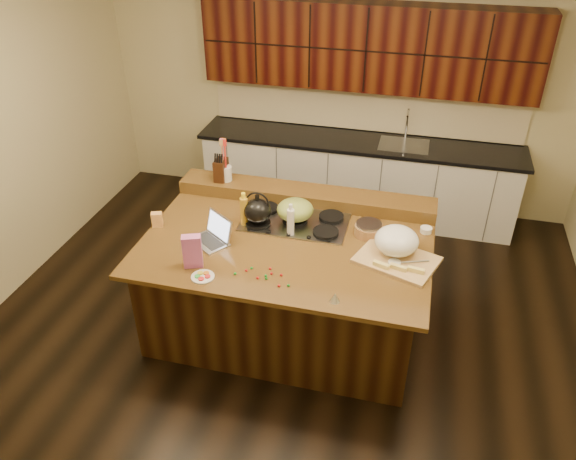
# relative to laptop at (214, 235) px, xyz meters

# --- Properties ---
(room) EXTENTS (5.52, 5.02, 2.72)m
(room) POSITION_rel_laptop_xyz_m (0.59, 0.14, 0.37)
(room) COLOR black
(room) RESTS_ON ground
(island) EXTENTS (2.40, 1.60, 0.92)m
(island) POSITION_rel_laptop_xyz_m (0.59, 0.14, -0.52)
(island) COLOR black
(island) RESTS_ON ground
(back_ledge) EXTENTS (2.40, 0.30, 0.12)m
(back_ledge) POSITION_rel_laptop_xyz_m (0.59, 0.84, 0.00)
(back_ledge) COLOR black
(back_ledge) RESTS_ON island
(cooktop) EXTENTS (0.92, 0.52, 0.05)m
(cooktop) POSITION_rel_laptop_xyz_m (0.59, 0.44, -0.04)
(cooktop) COLOR gray
(cooktop) RESTS_ON island
(back_counter) EXTENTS (3.70, 0.66, 2.40)m
(back_counter) POSITION_rel_laptop_xyz_m (0.89, 2.36, 0.00)
(back_counter) COLOR silver
(back_counter) RESTS_ON ground
(kettle) EXTENTS (0.25, 0.25, 0.22)m
(kettle) POSITION_rel_laptop_xyz_m (0.29, 0.31, 0.09)
(kettle) COLOR black
(kettle) RESTS_ON cooktop
(green_bowl) EXTENTS (0.34, 0.34, 0.18)m
(green_bowl) POSITION_rel_laptop_xyz_m (0.59, 0.44, 0.07)
(green_bowl) COLOR olive
(green_bowl) RESTS_ON cooktop
(laptop) EXTENTS (0.40, 0.39, 0.22)m
(laptop) POSITION_rel_laptop_xyz_m (0.00, 0.00, 0.00)
(laptop) COLOR #B7B7BC
(laptop) RESTS_ON island
(oil_bottle) EXTENTS (0.08, 0.08, 0.27)m
(oil_bottle) POSITION_rel_laptop_xyz_m (0.17, 0.29, 0.08)
(oil_bottle) COLOR gold
(oil_bottle) RESTS_ON island
(vinegar_bottle) EXTENTS (0.08, 0.08, 0.25)m
(vinegar_bottle) POSITION_rel_laptop_xyz_m (0.60, 0.24, 0.07)
(vinegar_bottle) COLOR silver
(vinegar_bottle) RESTS_ON island
(wooden_tray) EXTENTS (0.72, 0.62, 0.25)m
(wooden_tray) POSITION_rel_laptop_xyz_m (1.49, 0.15, 0.05)
(wooden_tray) COLOR tan
(wooden_tray) RESTS_ON island
(ramekin_a) EXTENTS (0.12, 0.12, 0.04)m
(ramekin_a) POSITION_rel_laptop_xyz_m (1.44, 0.14, -0.04)
(ramekin_a) COLOR white
(ramekin_a) RESTS_ON island
(ramekin_b) EXTENTS (0.11, 0.11, 0.04)m
(ramekin_b) POSITION_rel_laptop_xyz_m (1.50, 0.01, -0.04)
(ramekin_b) COLOR white
(ramekin_b) RESTS_ON island
(ramekin_c) EXTENTS (0.10, 0.10, 0.04)m
(ramekin_c) POSITION_rel_laptop_xyz_m (1.71, 0.57, -0.04)
(ramekin_c) COLOR white
(ramekin_c) RESTS_ON island
(strainer_bowl) EXTENTS (0.25, 0.25, 0.09)m
(strainer_bowl) POSITION_rel_laptop_xyz_m (1.24, 0.41, -0.01)
(strainer_bowl) COLOR #996B3F
(strainer_bowl) RESTS_ON island
(kitchen_timer) EXTENTS (0.10, 0.10, 0.07)m
(kitchen_timer) POSITION_rel_laptop_xyz_m (1.12, -0.52, -0.02)
(kitchen_timer) COLOR silver
(kitchen_timer) RESTS_ON island
(pink_bag) EXTENTS (0.17, 0.13, 0.27)m
(pink_bag) POSITION_rel_laptop_xyz_m (-0.03, -0.37, 0.08)
(pink_bag) COLOR #C05A9F
(pink_bag) RESTS_ON island
(candy_plate) EXTENTS (0.24, 0.24, 0.01)m
(candy_plate) POSITION_rel_laptop_xyz_m (0.10, -0.50, -0.05)
(candy_plate) COLOR white
(candy_plate) RESTS_ON island
(package_box) EXTENTS (0.11, 0.09, 0.13)m
(package_box) POSITION_rel_laptop_xyz_m (-0.56, 0.10, 0.00)
(package_box) COLOR #E9A352
(package_box) RESTS_ON island
(utensil_crock) EXTENTS (0.12, 0.12, 0.14)m
(utensil_crock) POSITION_rel_laptop_xyz_m (-0.19, 0.84, 0.13)
(utensil_crock) COLOR white
(utensil_crock) RESTS_ON back_ledge
(knife_block) EXTENTS (0.10, 0.17, 0.21)m
(knife_block) POSITION_rel_laptop_xyz_m (-0.23, 0.84, 0.16)
(knife_block) COLOR black
(knife_block) RESTS_ON back_ledge
(gumdrop_0) EXTENTS (0.02, 0.02, 0.02)m
(gumdrop_0) POSITION_rel_laptop_xyz_m (0.39, -0.34, -0.05)
(gumdrop_0) COLOR red
(gumdrop_0) RESTS_ON island
(gumdrop_1) EXTENTS (0.02, 0.02, 0.02)m
(gumdrop_1) POSITION_rel_laptop_xyz_m (0.32, -0.40, -0.05)
(gumdrop_1) COLOR #198C26
(gumdrop_1) RESTS_ON island
(gumdrop_2) EXTENTS (0.02, 0.02, 0.02)m
(gumdrop_2) POSITION_rel_laptop_xyz_m (0.69, -0.47, -0.05)
(gumdrop_2) COLOR red
(gumdrop_2) RESTS_ON island
(gumdrop_3) EXTENTS (0.02, 0.02, 0.02)m
(gumdrop_3) POSITION_rel_laptop_xyz_m (0.56, -0.37, -0.05)
(gumdrop_3) COLOR #198C26
(gumdrop_3) RESTS_ON island
(gumdrop_4) EXTENTS (0.02, 0.02, 0.02)m
(gumdrop_4) POSITION_rel_laptop_xyz_m (0.51, -0.41, -0.05)
(gumdrop_4) COLOR red
(gumdrop_4) RESTS_ON island
(gumdrop_5) EXTENTS (0.02, 0.02, 0.02)m
(gumdrop_5) POSITION_rel_laptop_xyz_m (0.42, -0.30, -0.05)
(gumdrop_5) COLOR #198C26
(gumdrop_5) RESTS_ON island
(gumdrop_6) EXTENTS (0.02, 0.02, 0.02)m
(gumdrop_6) POSITION_rel_laptop_xyz_m (0.67, -0.33, -0.05)
(gumdrop_6) COLOR red
(gumdrop_6) RESTS_ON island
(gumdrop_7) EXTENTS (0.02, 0.02, 0.02)m
(gumdrop_7) POSITION_rel_laptop_xyz_m (0.75, -0.44, -0.05)
(gumdrop_7) COLOR #198C26
(gumdrop_7) RESTS_ON island
(gumdrop_8) EXTENTS (0.02, 0.02, 0.02)m
(gumdrop_8) POSITION_rel_laptop_xyz_m (0.59, -0.33, -0.05)
(gumdrop_8) COLOR red
(gumdrop_8) RESTS_ON island
(gumdrop_9) EXTENTS (0.02, 0.02, 0.02)m
(gumdrop_9) POSITION_rel_laptop_xyz_m (0.57, -0.40, -0.05)
(gumdrop_9) COLOR #198C26
(gumdrop_9) RESTS_ON island
(gumdrop_10) EXTENTS (0.02, 0.02, 0.02)m
(gumdrop_10) POSITION_rel_laptop_xyz_m (0.57, -0.27, -0.05)
(gumdrop_10) COLOR red
(gumdrop_10) RESTS_ON island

